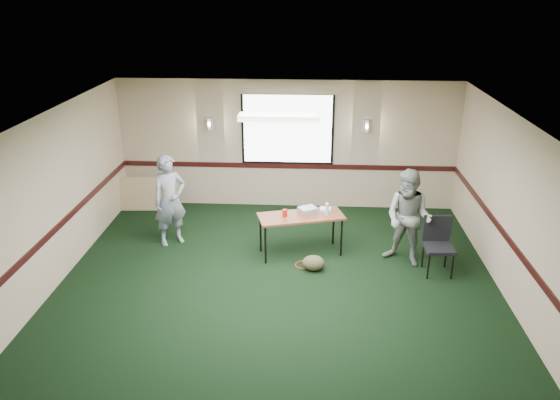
# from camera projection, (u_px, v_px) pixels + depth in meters

# --- Properties ---
(ground) EXTENTS (8.00, 8.00, 0.00)m
(ground) POSITION_uv_depth(u_px,v_px,m) (275.00, 307.00, 8.12)
(ground) COLOR black
(ground) RESTS_ON ground
(room_shell) EXTENTS (8.00, 8.02, 8.00)m
(room_shell) POSITION_uv_depth(u_px,v_px,m) (283.00, 162.00, 9.50)
(room_shell) COLOR tan
(room_shell) RESTS_ON ground
(folding_table) EXTENTS (1.57, 0.96, 0.73)m
(folding_table) POSITION_uv_depth(u_px,v_px,m) (301.00, 218.00, 9.48)
(folding_table) COLOR #5C2E1A
(folding_table) RESTS_ON ground
(projector) EXTENTS (0.38, 0.36, 0.10)m
(projector) POSITION_uv_depth(u_px,v_px,m) (308.00, 210.00, 9.55)
(projector) COLOR #9897A0
(projector) RESTS_ON folding_table
(game_console) EXTENTS (0.19, 0.15, 0.05)m
(game_console) POSITION_uv_depth(u_px,v_px,m) (325.00, 209.00, 9.66)
(game_console) COLOR white
(game_console) RESTS_ON folding_table
(red_cup) EXTENTS (0.08, 0.08, 0.13)m
(red_cup) POSITION_uv_depth(u_px,v_px,m) (285.00, 213.00, 9.40)
(red_cup) COLOR #B5180C
(red_cup) RESTS_ON folding_table
(water_bottle) EXTENTS (0.06, 0.06, 0.22)m
(water_bottle) POSITION_uv_depth(u_px,v_px,m) (327.00, 209.00, 9.45)
(water_bottle) COLOR #99D8FA
(water_bottle) RESTS_ON folding_table
(duffel_bag) EXTENTS (0.45, 0.39, 0.26)m
(duffel_bag) POSITION_uv_depth(u_px,v_px,m) (313.00, 263.00, 9.12)
(duffel_bag) COLOR #454127
(duffel_bag) RESTS_ON ground
(cable_coil) EXTENTS (0.35, 0.35, 0.01)m
(cable_coil) POSITION_uv_depth(u_px,v_px,m) (303.00, 265.00, 9.31)
(cable_coil) COLOR red
(cable_coil) RESTS_ON ground
(folded_table) EXTENTS (1.39, 0.29, 0.71)m
(folded_table) POSITION_uv_depth(u_px,v_px,m) (146.00, 194.00, 11.48)
(folded_table) COLOR tan
(folded_table) RESTS_ON ground
(conference_chair) EXTENTS (0.48, 0.50, 0.94)m
(conference_chair) POSITION_uv_depth(u_px,v_px,m) (438.00, 240.00, 8.96)
(conference_chair) COLOR black
(conference_chair) RESTS_ON ground
(person_left) EXTENTS (0.73, 0.69, 1.68)m
(person_left) POSITION_uv_depth(u_px,v_px,m) (170.00, 200.00, 9.83)
(person_left) COLOR #455E99
(person_left) RESTS_ON ground
(person_right) EXTENTS (1.02, 0.97, 1.67)m
(person_right) POSITION_uv_depth(u_px,v_px,m) (409.00, 218.00, 9.10)
(person_right) COLOR #7192B0
(person_right) RESTS_ON ground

